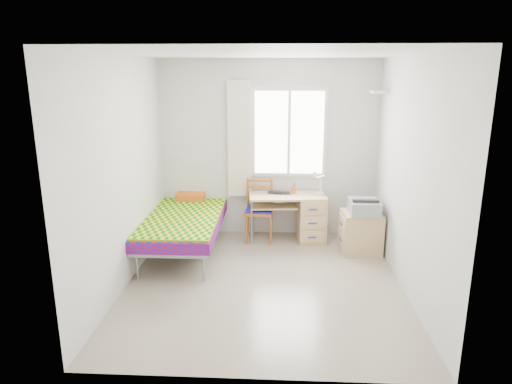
% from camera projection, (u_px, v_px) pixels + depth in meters
% --- Properties ---
extents(floor, '(3.50, 3.50, 0.00)m').
position_uv_depth(floor, '(264.00, 283.00, 5.40)').
color(floor, '#BCAD93').
rests_on(floor, ground).
extents(ceiling, '(3.50, 3.50, 0.00)m').
position_uv_depth(ceiling, '(265.00, 53.00, 4.73)').
color(ceiling, white).
rests_on(ceiling, wall_back).
extents(wall_back, '(3.20, 0.00, 3.20)m').
position_uv_depth(wall_back, '(268.00, 149.00, 6.75)').
color(wall_back, silver).
rests_on(wall_back, ground).
extents(wall_left, '(0.00, 3.50, 3.50)m').
position_uv_depth(wall_left, '(123.00, 174.00, 5.14)').
color(wall_left, silver).
rests_on(wall_left, ground).
extents(wall_right, '(0.00, 3.50, 3.50)m').
position_uv_depth(wall_right, '(411.00, 177.00, 4.98)').
color(wall_right, silver).
rests_on(wall_right, ground).
extents(window, '(1.10, 0.04, 1.30)m').
position_uv_depth(window, '(289.00, 133.00, 6.65)').
color(window, white).
rests_on(window, wall_back).
extents(curtain, '(0.35, 0.05, 1.70)m').
position_uv_depth(curtain, '(240.00, 140.00, 6.66)').
color(curtain, '#F9EECE').
rests_on(curtain, wall_back).
extents(floating_shelf, '(0.20, 0.32, 0.03)m').
position_uv_depth(floating_shelf, '(379.00, 92.00, 6.12)').
color(floating_shelf, white).
rests_on(floating_shelf, wall_right).
extents(bed, '(1.00, 2.11, 0.91)m').
position_uv_depth(bed, '(186.00, 218.00, 6.33)').
color(bed, gray).
rests_on(bed, floor).
extents(desk, '(1.14, 0.60, 0.69)m').
position_uv_depth(desk, '(307.00, 216.00, 6.66)').
color(desk, '#E0A875').
rests_on(desk, floor).
extents(chair, '(0.41, 0.41, 0.91)m').
position_uv_depth(chair, '(260.00, 206.00, 6.68)').
color(chair, '#963C1D').
rests_on(chair, floor).
extents(cabinet, '(0.55, 0.49, 0.57)m').
position_uv_depth(cabinet, '(361.00, 232.00, 6.24)').
color(cabinet, tan).
rests_on(cabinet, floor).
extents(printer, '(0.39, 0.45, 0.19)m').
position_uv_depth(printer, '(364.00, 206.00, 6.11)').
color(printer, '#989BA0').
rests_on(printer, cabinet).
extents(laptop, '(0.35, 0.25, 0.03)m').
position_uv_depth(laptop, '(279.00, 193.00, 6.63)').
color(laptop, black).
rests_on(laptop, desk).
extents(pen_cup, '(0.08, 0.08, 0.09)m').
position_uv_depth(pen_cup, '(294.00, 190.00, 6.70)').
color(pen_cup, orange).
rests_on(pen_cup, desk).
extents(task_lamp, '(0.22, 0.31, 0.37)m').
position_uv_depth(task_lamp, '(318.00, 181.00, 6.43)').
color(task_lamp, white).
rests_on(task_lamp, desk).
extents(book, '(0.17, 0.21, 0.02)m').
position_uv_depth(book, '(275.00, 201.00, 6.65)').
color(book, gray).
rests_on(book, desk).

